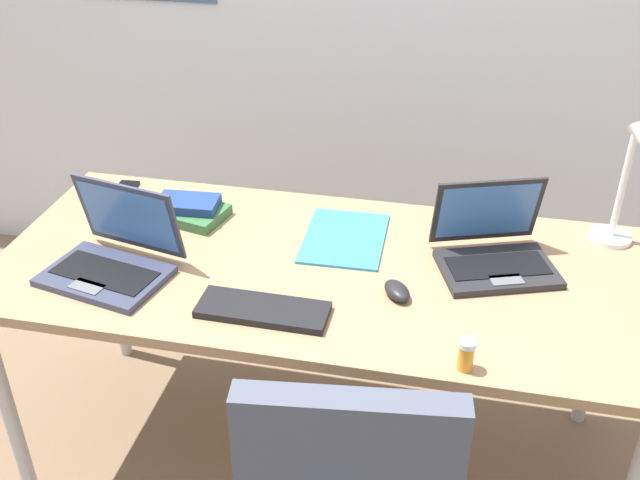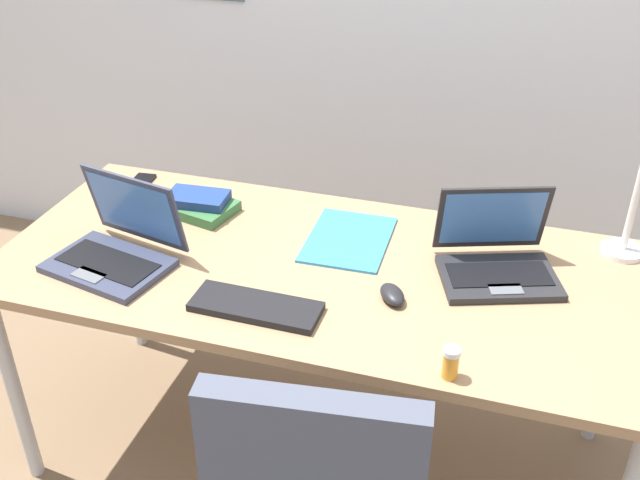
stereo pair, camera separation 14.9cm
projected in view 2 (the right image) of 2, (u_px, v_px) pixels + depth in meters
ground_plane at (320, 453)px, 2.42m from camera, size 12.00×12.00×0.00m
desk at (320, 282)px, 2.06m from camera, size 1.80×0.80×0.74m
desk_lamp at (638, 197)px, 1.96m from camera, size 0.12×0.18×0.40m
laptop_mid_desk at (497, 259)px, 1.98m from camera, size 0.37×0.35×0.23m
laptop_by_keyboard at (116, 247)px, 2.02m from camera, size 0.37×0.33×0.23m
external_keyboard at (256, 307)px, 1.85m from camera, size 0.33×0.12×0.02m
computer_mouse at (392, 294)px, 1.89m from camera, size 0.10×0.11×0.03m
cell_phone at (140, 183)px, 2.44m from camera, size 0.08×0.14×0.01m
pill_bottle at (451, 362)px, 1.63m from camera, size 0.04×0.04×0.08m
book_stack at (199, 204)px, 2.27m from camera, size 0.23×0.19×0.06m
paper_folder_center at (349, 239)px, 2.14m from camera, size 0.24×0.32×0.01m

